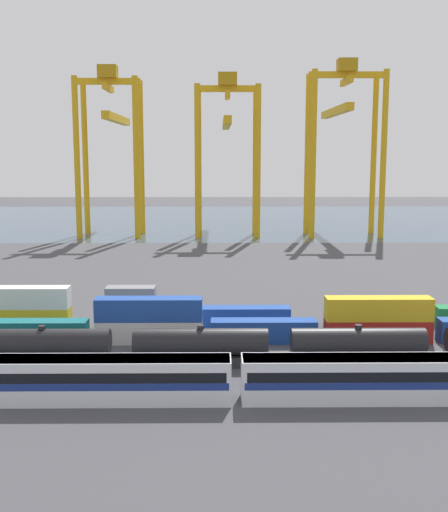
{
  "coord_description": "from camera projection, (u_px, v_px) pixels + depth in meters",
  "views": [
    {
      "loc": [
        4.04,
        -73.16,
        21.23
      ],
      "look_at": [
        5.18,
        33.12,
        4.28
      ],
      "focal_mm": 44.68,
      "sensor_mm": 36.0,
      "label": 1
    }
  ],
  "objects": [
    {
      "name": "shipping_container_9",
      "position": [
        21.0,
        318.0,
        78.55
      ],
      "size": [
        12.1,
        2.44,
        2.6
      ],
      "primitive_type": "cube",
      "color": "gold",
      "rests_on": "ground_plane"
    },
    {
      "name": "gantry_crane_central",
      "position": [
        227.0,
        138.0,
        168.29
      ],
      "size": [
        16.83,
        41.55,
        41.9
      ],
      "color": "gold",
      "rests_on": "ground_plane"
    },
    {
      "name": "shipping_container_10",
      "position": [
        20.0,
        297.0,
        78.14
      ],
      "size": [
        12.1,
        2.44,
        2.6
      ],
      "primitive_type": "cube",
      "color": "silver",
      "rests_on": "shipping_container_9"
    },
    {
      "name": "shipping_container_3",
      "position": [
        149.0,
        309.0,
        72.2
      ],
      "size": [
        12.1,
        2.44,
        2.6
      ],
      "primitive_type": "cube",
      "color": "#1C4299",
      "rests_on": "shipping_container_2"
    },
    {
      "name": "shipping_container_5",
      "position": [
        378.0,
        331.0,
        72.89
      ],
      "size": [
        12.1,
        2.44,
        2.6
      ],
      "primitive_type": "cube",
      "color": "#AD211C",
      "rests_on": "ground_plane"
    },
    {
      "name": "passenger_train",
      "position": [
        113.0,
        378.0,
        55.06
      ],
      "size": [
        63.32,
        3.14,
        3.9
      ],
      "color": "silver",
      "rests_on": "ground_plane"
    },
    {
      "name": "harbour_water",
      "position": [
        205.0,
        220.0,
        208.91
      ],
      "size": [
        400.0,
        110.0,
        0.01
      ],
      "primitive_type": "cube",
      "color": "#384C60",
      "rests_on": "ground_plane"
    },
    {
      "name": "gantry_crane_west",
      "position": [
        111.0,
        134.0,
        167.25
      ],
      "size": [
        16.51,
        38.68,
        43.69
      ],
      "color": "gold",
      "rests_on": "ground_plane"
    },
    {
      "name": "shipping_container_2",
      "position": [
        149.0,
        331.0,
        72.61
      ],
      "size": [
        12.1,
        2.44,
        2.6
      ],
      "primitive_type": "cube",
      "color": "silver",
      "rests_on": "ground_plane"
    },
    {
      "name": "shipping_container_12",
      "position": [
        131.0,
        297.0,
        78.29
      ],
      "size": [
        6.04,
        2.44,
        2.6
      ],
      "primitive_type": "cube",
      "color": "slate",
      "rests_on": "shipping_container_11"
    },
    {
      "name": "gantry_crane_east",
      "position": [
        343.0,
        129.0,
        167.67
      ],
      "size": [
        19.42,
        38.98,
        45.38
      ],
      "color": "gold",
      "rests_on": "ground_plane"
    },
    {
      "name": "shipping_container_4",
      "position": [
        264.0,
        331.0,
        72.75
      ],
      "size": [
        12.1,
        2.44,
        2.6
      ],
      "primitive_type": "cube",
      "color": "#1C4299",
      "rests_on": "ground_plane"
    },
    {
      "name": "shipping_container_6",
      "position": [
        379.0,
        309.0,
        72.48
      ],
      "size": [
        12.1,
        2.44,
        2.6
      ],
      "primitive_type": "cube",
      "color": "gold",
      "rests_on": "shipping_container_5"
    },
    {
      "name": "shipping_container_14",
      "position": [
        351.0,
        317.0,
        78.98
      ],
      "size": [
        6.04,
        2.44,
        2.6
      ],
      "primitive_type": "cube",
      "color": "maroon",
      "rests_on": "ground_plane"
    },
    {
      "name": "freight_tank_row",
      "position": [
        201.0,
        347.0,
        64.65
      ],
      "size": [
        77.7,
        2.72,
        4.18
      ],
      "color": "#232326",
      "rests_on": "ground_plane"
    },
    {
      "name": "shipping_container_1",
      "position": [
        34.0,
        332.0,
        72.47
      ],
      "size": [
        12.1,
        2.44,
        2.6
      ],
      "primitive_type": "cube",
      "color": "#146066",
      "rests_on": "ground_plane"
    },
    {
      "name": "ground_plane",
      "position": [
        195.0,
        273.0,
        115.04
      ],
      "size": [
        420.0,
        420.0,
        0.0
      ],
      "primitive_type": "plane",
      "color": "#424247"
    },
    {
      "name": "shipping_container_13",
      "position": [
        241.0,
        317.0,
        78.84
      ],
      "size": [
        12.1,
        2.44,
        2.6
      ],
      "primitive_type": "cube",
      "color": "#1C4299",
      "rests_on": "ground_plane"
    },
    {
      "name": "shipping_container_11",
      "position": [
        131.0,
        318.0,
        78.69
      ],
      "size": [
        6.04,
        2.44,
        2.6
      ],
      "primitive_type": "cube",
      "color": "#146066",
      "rests_on": "ground_plane"
    }
  ]
}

